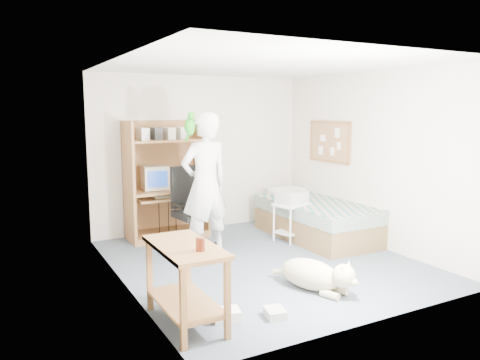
{
  "coord_description": "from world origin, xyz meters",
  "views": [
    {
      "loc": [
        -3.04,
        -5.03,
        1.95
      ],
      "look_at": [
        -0.19,
        0.28,
        1.05
      ],
      "focal_mm": 35.0,
      "sensor_mm": 36.0,
      "label": 1
    }
  ],
  "objects": [
    {
      "name": "pencil_cup",
      "position": [
        -0.34,
        1.65,
        0.82
      ],
      "size": [
        0.08,
        0.08,
        0.12
      ],
      "primitive_type": "cylinder",
      "color": "gold",
      "rests_on": "computer_hutch"
    },
    {
      "name": "floor_box_a",
      "position": [
        -1.19,
        -1.31,
        0.05
      ],
      "size": [
        0.29,
        0.26,
        0.1
      ],
      "primitive_type": "cube",
      "rotation": [
        0.0,
        0.0,
        -0.26
      ],
      "color": "white",
      "rests_on": "floor"
    },
    {
      "name": "wall_back",
      "position": [
        0.0,
        2.0,
        1.25
      ],
      "size": [
        3.6,
        0.02,
        2.5
      ],
      "primitive_type": "cube",
      "color": "silver",
      "rests_on": "floor"
    },
    {
      "name": "printer_cart",
      "position": [
        0.88,
        0.64,
        0.38
      ],
      "size": [
        0.56,
        0.49,
        0.58
      ],
      "rotation": [
        0.0,
        0.0,
        0.26
      ],
      "color": "white",
      "rests_on": "floor"
    },
    {
      "name": "dog",
      "position": [
        -0.01,
        -1.11,
        0.18
      ],
      "size": [
        0.58,
        1.05,
        0.41
      ],
      "rotation": [
        0.0,
        0.0,
        0.35
      ],
      "color": "tan",
      "rests_on": "floor"
    },
    {
      "name": "person",
      "position": [
        -0.53,
        0.63,
        0.96
      ],
      "size": [
        0.75,
        0.54,
        1.93
      ],
      "primitive_type": "imported",
      "rotation": [
        0.0,
        0.0,
        3.26
      ],
      "color": "white",
      "rests_on": "floor"
    },
    {
      "name": "printer",
      "position": [
        0.88,
        0.64,
        0.67
      ],
      "size": [
        0.49,
        0.42,
        0.18
      ],
      "primitive_type": "cube",
      "rotation": [
        0.0,
        0.0,
        0.26
      ],
      "color": "#B2B2AD",
      "rests_on": "printer_cart"
    },
    {
      "name": "ceiling",
      "position": [
        0.0,
        0.0,
        2.5
      ],
      "size": [
        3.6,
        4.0,
        0.02
      ],
      "primitive_type": "cube",
      "color": "white",
      "rests_on": "wall_back"
    },
    {
      "name": "keyboard",
      "position": [
        -0.71,
        1.58,
        0.67
      ],
      "size": [
        0.47,
        0.22,
        0.03
      ],
      "primitive_type": "cube",
      "rotation": [
        0.0,
        0.0,
        -0.14
      ],
      "color": "beige",
      "rests_on": "computer_hutch"
    },
    {
      "name": "wall_left",
      "position": [
        -1.8,
        0.0,
        1.25
      ],
      "size": [
        0.02,
        4.0,
        2.5
      ],
      "primitive_type": "cube",
      "color": "silver",
      "rests_on": "floor"
    },
    {
      "name": "computer_hutch",
      "position": [
        -0.7,
        1.74,
        0.82
      ],
      "size": [
        1.2,
        0.63,
        1.8
      ],
      "color": "brown",
      "rests_on": "floor"
    },
    {
      "name": "floor",
      "position": [
        0.0,
        0.0,
        0.0
      ],
      "size": [
        4.0,
        4.0,
        0.0
      ],
      "primitive_type": "plane",
      "color": "#424D5A",
      "rests_on": "ground"
    },
    {
      "name": "parrot",
      "position": [
        -0.73,
        0.65,
        1.76
      ],
      "size": [
        0.14,
        0.25,
        0.39
      ],
      "rotation": [
        0.0,
        0.0,
        0.12
      ],
      "color": "#197F12",
      "rests_on": "person"
    },
    {
      "name": "corkboard",
      "position": [
        1.77,
        0.9,
        1.45
      ],
      "size": [
        0.04,
        0.94,
        0.66
      ],
      "color": "brown",
      "rests_on": "wall_right"
    },
    {
      "name": "wall_right",
      "position": [
        1.8,
        0.0,
        1.25
      ],
      "size": [
        0.02,
        4.0,
        2.5
      ],
      "primitive_type": "cube",
      "color": "silver",
      "rests_on": "floor"
    },
    {
      "name": "bed",
      "position": [
        1.3,
        0.62,
        0.29
      ],
      "size": [
        1.02,
        2.02,
        0.66
      ],
      "color": "brown",
      "rests_on": "floor"
    },
    {
      "name": "floor_box_b",
      "position": [
        -0.75,
        -1.47,
        0.04
      ],
      "size": [
        0.22,
        0.25,
        0.08
      ],
      "primitive_type": "cube",
      "rotation": [
        0.0,
        0.0,
        -0.21
      ],
      "color": "beige",
      "rests_on": "floor"
    },
    {
      "name": "side_desk",
      "position": [
        -1.55,
        -1.2,
        0.49
      ],
      "size": [
        0.5,
        1.0,
        0.75
      ],
      "color": "brown",
      "rests_on": "floor"
    },
    {
      "name": "office_chair",
      "position": [
        -0.59,
        0.95,
        0.41
      ],
      "size": [
        0.65,
        0.65,
        1.16
      ],
      "rotation": [
        0.0,
        0.0,
        0.12
      ],
      "color": "black",
      "rests_on": "floor"
    },
    {
      "name": "crt_monitor",
      "position": [
        -0.87,
        1.75,
        0.94
      ],
      "size": [
        0.4,
        0.42,
        0.35
      ],
      "rotation": [
        0.0,
        0.0,
        -0.09
      ],
      "color": "beige",
      "rests_on": "computer_hutch"
    },
    {
      "name": "drink_glass",
      "position": [
        -1.5,
        -1.43,
        0.81
      ],
      "size": [
        0.08,
        0.08,
        0.12
      ],
      "primitive_type": "cylinder",
      "color": "#42160A",
      "rests_on": "side_desk"
    }
  ]
}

